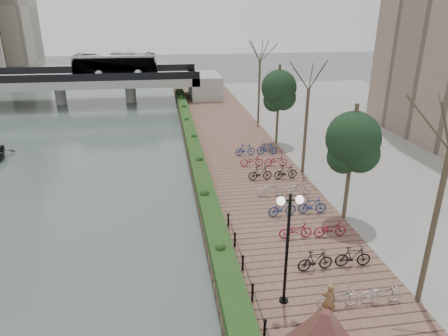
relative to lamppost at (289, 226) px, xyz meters
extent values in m
cube|color=#495B53|center=(-17.62, 22.28, -3.92)|extent=(30.00, 130.00, 0.02)
cube|color=brown|center=(1.38, 14.78, -3.68)|extent=(8.00, 75.00, 0.50)
cube|color=gray|center=(17.38, 14.78, -3.68)|extent=(24.00, 75.00, 0.50)
cube|color=#163E16|center=(-2.02, 17.28, -3.13)|extent=(1.10, 56.00, 0.60)
cylinder|color=black|center=(-1.22, -1.72, -3.08)|extent=(0.10, 0.10, 0.70)
cylinder|color=black|center=(-1.22, 0.28, -3.08)|extent=(0.10, 0.10, 0.70)
cylinder|color=black|center=(-1.22, 2.28, -3.08)|extent=(0.10, 0.10, 0.70)
cylinder|color=black|center=(-1.22, 4.28, -3.08)|extent=(0.10, 0.10, 0.70)
cylinder|color=black|center=(-1.22, 6.28, -3.08)|extent=(0.10, 0.10, 0.70)
cylinder|color=black|center=(0.00, 0.00, -1.06)|extent=(0.12, 0.12, 4.74)
cylinder|color=black|center=(0.00, 0.00, 1.06)|extent=(0.70, 0.06, 0.06)
sphere|color=white|center=(-0.35, 0.00, 1.06)|extent=(0.32, 0.32, 0.32)
sphere|color=white|center=(0.35, 0.00, 1.06)|extent=(0.32, 0.32, 0.32)
imported|color=brown|center=(1.38, -1.10, -2.68)|extent=(0.61, 0.45, 1.51)
imported|color=#B1B1B6|center=(1.98, -0.73, -2.98)|extent=(0.60, 1.71, 0.90)
imported|color=black|center=(1.98, 1.87, -2.93)|extent=(0.47, 1.66, 1.00)
imported|color=maroon|center=(1.98, 4.47, -2.98)|extent=(0.60, 1.72, 0.90)
imported|color=navy|center=(1.98, 7.07, -2.93)|extent=(0.47, 1.66, 1.00)
imported|color=#B1B1B6|center=(1.98, 9.67, -2.98)|extent=(0.60, 1.71, 0.90)
imported|color=black|center=(1.98, 12.27, -2.93)|extent=(0.47, 1.66, 1.00)
imported|color=maroon|center=(1.98, 14.87, -2.98)|extent=(0.60, 1.72, 0.90)
imported|color=navy|center=(1.98, 17.47, -2.93)|extent=(0.47, 1.66, 1.00)
imported|color=#B1B1B6|center=(3.78, -0.73, -2.98)|extent=(0.60, 1.71, 0.90)
imported|color=black|center=(3.78, 1.87, -2.93)|extent=(0.47, 1.66, 1.00)
imported|color=maroon|center=(3.78, 4.47, -2.98)|extent=(0.60, 1.72, 0.90)
imported|color=navy|center=(3.78, 7.07, -2.93)|extent=(0.47, 1.66, 1.00)
imported|color=#B1B1B6|center=(3.78, 9.67, -2.98)|extent=(0.60, 1.71, 0.90)
imported|color=black|center=(3.78, 12.27, -2.93)|extent=(0.47, 1.66, 1.00)
imported|color=maroon|center=(3.78, 14.87, -2.98)|extent=(0.60, 1.72, 0.90)
imported|color=navy|center=(3.78, 17.47, -2.93)|extent=(0.47, 1.66, 1.00)
cube|color=#9C9D98|center=(-17.62, 42.28, -0.93)|extent=(36.00, 8.00, 1.00)
cube|color=black|center=(-17.62, 38.38, 0.02)|extent=(36.00, 0.15, 0.90)
cube|color=black|center=(-17.62, 46.18, 0.02)|extent=(36.00, 0.15, 0.90)
cylinder|color=#9C9D98|center=(-17.62, 42.28, -2.68)|extent=(1.40, 1.40, 2.50)
cylinder|color=#9C9D98|center=(-8.62, 42.28, -2.68)|extent=(1.40, 1.40, 2.50)
imported|color=silver|center=(-10.22, 42.28, 1.07)|extent=(2.52, 10.77, 3.00)
camera|label=1|loc=(-4.32, -12.44, 7.37)|focal=32.00mm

